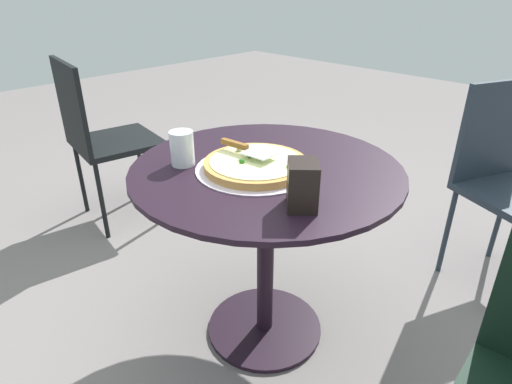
{
  "coord_description": "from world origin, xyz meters",
  "views": [
    {
      "loc": [
        -0.9,
        0.96,
        1.29
      ],
      "look_at": [
        0.01,
        0.04,
        0.63
      ],
      "focal_mm": 30.24,
      "sensor_mm": 36.0,
      "label": 1
    }
  ],
  "objects_px": {
    "pizza_server": "(246,148)",
    "drinking_cup": "(182,148)",
    "pizza_on_tray": "(256,165)",
    "patio_chair_corner": "(506,173)",
    "patio_table": "(266,212)",
    "napkin_dispenser": "(303,185)",
    "patio_chair_far": "(100,132)"
  },
  "relations": [
    {
      "from": "pizza_server",
      "to": "drinking_cup",
      "type": "bearing_deg",
      "value": 46.49
    },
    {
      "from": "pizza_on_tray",
      "to": "patio_chair_corner",
      "type": "bearing_deg",
      "value": -115.56
    },
    {
      "from": "pizza_on_tray",
      "to": "patio_table",
      "type": "bearing_deg",
      "value": -103.13
    },
    {
      "from": "napkin_dispenser",
      "to": "drinking_cup",
      "type": "bearing_deg",
      "value": 52.83
    },
    {
      "from": "pizza_server",
      "to": "napkin_dispenser",
      "type": "height_order",
      "value": "napkin_dispenser"
    },
    {
      "from": "pizza_on_tray",
      "to": "patio_chair_far",
      "type": "xyz_separation_m",
      "value": [
        1.23,
        -0.06,
        -0.2
      ]
    },
    {
      "from": "pizza_on_tray",
      "to": "drinking_cup",
      "type": "distance_m",
      "value": 0.25
    },
    {
      "from": "patio_table",
      "to": "patio_chair_far",
      "type": "distance_m",
      "value": 1.24
    },
    {
      "from": "drinking_cup",
      "to": "napkin_dispenser",
      "type": "relative_size",
      "value": 0.87
    },
    {
      "from": "patio_table",
      "to": "drinking_cup",
      "type": "xyz_separation_m",
      "value": [
        0.21,
        0.18,
        0.23
      ]
    },
    {
      "from": "drinking_cup",
      "to": "patio_chair_corner",
      "type": "distance_m",
      "value": 1.38
    },
    {
      "from": "patio_chair_far",
      "to": "pizza_on_tray",
      "type": "bearing_deg",
      "value": 177.3
    },
    {
      "from": "patio_table",
      "to": "pizza_on_tray",
      "type": "height_order",
      "value": "pizza_on_tray"
    },
    {
      "from": "patio_table",
      "to": "patio_chair_corner",
      "type": "bearing_deg",
      "value": -116.02
    },
    {
      "from": "patio_table",
      "to": "pizza_server",
      "type": "xyz_separation_m",
      "value": [
        0.07,
        0.03,
        0.23
      ]
    },
    {
      "from": "drinking_cup",
      "to": "patio_chair_far",
      "type": "bearing_deg",
      "value": -11.03
    },
    {
      "from": "pizza_server",
      "to": "pizza_on_tray",
      "type": "bearing_deg",
      "value": 170.19
    },
    {
      "from": "pizza_on_tray",
      "to": "drinking_cup",
      "type": "height_order",
      "value": "drinking_cup"
    },
    {
      "from": "napkin_dispenser",
      "to": "patio_chair_far",
      "type": "bearing_deg",
      "value": 41.06
    },
    {
      "from": "drinking_cup",
      "to": "patio_chair_corner",
      "type": "xyz_separation_m",
      "value": [
        -0.69,
        -1.17,
        -0.25
      ]
    },
    {
      "from": "patio_chair_far",
      "to": "patio_chair_corner",
      "type": "xyz_separation_m",
      "value": [
        -1.72,
        -0.97,
        -0.01
      ]
    },
    {
      "from": "pizza_server",
      "to": "patio_chair_far",
      "type": "height_order",
      "value": "patio_chair_far"
    },
    {
      "from": "pizza_on_tray",
      "to": "pizza_server",
      "type": "bearing_deg",
      "value": -9.81
    },
    {
      "from": "pizza_on_tray",
      "to": "drinking_cup",
      "type": "bearing_deg",
      "value": 35.28
    },
    {
      "from": "patio_chair_far",
      "to": "pizza_server",
      "type": "bearing_deg",
      "value": 177.64
    },
    {
      "from": "patio_table",
      "to": "patio_chair_far",
      "type": "xyz_separation_m",
      "value": [
        1.24,
        -0.02,
        -0.01
      ]
    },
    {
      "from": "patio_chair_corner",
      "to": "napkin_dispenser",
      "type": "bearing_deg",
      "value": 78.7
    },
    {
      "from": "pizza_on_tray",
      "to": "patio_chair_corner",
      "type": "distance_m",
      "value": 1.15
    },
    {
      "from": "pizza_on_tray",
      "to": "pizza_server",
      "type": "xyz_separation_m",
      "value": [
        0.06,
        -0.01,
        0.04
      ]
    },
    {
      "from": "napkin_dispenser",
      "to": "patio_table",
      "type": "bearing_deg",
      "value": 19.49
    },
    {
      "from": "pizza_on_tray",
      "to": "patio_chair_far",
      "type": "distance_m",
      "value": 1.25
    },
    {
      "from": "drinking_cup",
      "to": "patio_chair_far",
      "type": "distance_m",
      "value": 1.08
    }
  ]
}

